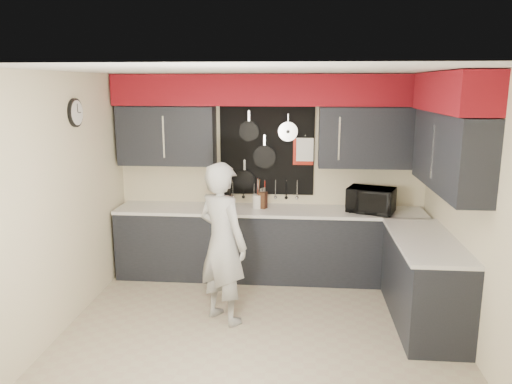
# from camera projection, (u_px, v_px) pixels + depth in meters

# --- Properties ---
(ground) EXTENTS (4.00, 4.00, 0.00)m
(ground) POSITION_uv_depth(u_px,v_px,m) (260.00, 330.00, 5.13)
(ground) COLOR #B1A789
(ground) RESTS_ON ground
(back_wall_assembly) EXTENTS (4.00, 0.36, 2.60)m
(back_wall_assembly) POSITION_uv_depth(u_px,v_px,m) (271.00, 122.00, 6.26)
(back_wall_assembly) COLOR beige
(back_wall_assembly) RESTS_ON ground
(right_wall_assembly) EXTENTS (0.36, 3.50, 2.60)m
(right_wall_assembly) POSITION_uv_depth(u_px,v_px,m) (453.00, 140.00, 4.81)
(right_wall_assembly) COLOR beige
(right_wall_assembly) RESTS_ON ground
(left_wall_assembly) EXTENTS (0.05, 3.50, 2.60)m
(left_wall_assembly) POSITION_uv_depth(u_px,v_px,m) (64.00, 199.00, 5.03)
(left_wall_assembly) COLOR beige
(left_wall_assembly) RESTS_ON ground
(base_cabinets) EXTENTS (3.95, 2.20, 0.92)m
(base_cabinets) POSITION_uv_depth(u_px,v_px,m) (307.00, 253.00, 6.09)
(base_cabinets) COLOR black
(base_cabinets) RESTS_ON ground
(microwave) EXTENTS (0.65, 0.54, 0.31)m
(microwave) POSITION_uv_depth(u_px,v_px,m) (371.00, 200.00, 6.15)
(microwave) COLOR black
(microwave) RESTS_ON base_cabinets
(knife_block) EXTENTS (0.12, 0.12, 0.21)m
(knife_block) POSITION_uv_depth(u_px,v_px,m) (263.00, 200.00, 6.36)
(knife_block) COLOR #3E1C13
(knife_block) RESTS_ON base_cabinets
(utensil_crock) EXTENTS (0.13, 0.13, 0.17)m
(utensil_crock) POSITION_uv_depth(u_px,v_px,m) (258.00, 201.00, 6.38)
(utensil_crock) COLOR silver
(utensil_crock) RESTS_ON base_cabinets
(coffee_maker) EXTENTS (0.23, 0.27, 0.35)m
(coffee_maker) POSITION_uv_depth(u_px,v_px,m) (222.00, 193.00, 6.40)
(coffee_maker) COLOR black
(coffee_maker) RESTS_ON base_cabinets
(person) EXTENTS (0.75, 0.71, 1.71)m
(person) POSITION_uv_depth(u_px,v_px,m) (222.00, 243.00, 5.18)
(person) COLOR #A6A7A4
(person) RESTS_ON ground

